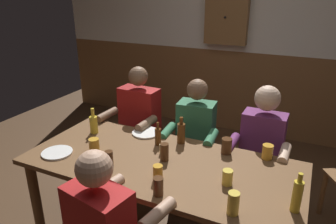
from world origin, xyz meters
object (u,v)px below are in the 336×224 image
at_px(pint_glass_2, 164,152).
at_px(bottle_3, 181,133).
at_px(pint_glass_1, 158,173).
at_px(pint_glass_7, 94,145).
at_px(bottle_1, 94,124).
at_px(pint_glass_4, 233,203).
at_px(pint_glass_8, 227,146).
at_px(person_0, 136,122).
at_px(pint_glass_3, 267,152).
at_px(pint_glass_0, 158,186).
at_px(bottle_0, 158,136).
at_px(bottle_2, 297,195).
at_px(plate_1, 57,153).
at_px(plate_0, 146,133).
at_px(pint_glass_6, 109,159).
at_px(person_2, 260,147).
at_px(dining_table, 161,171).
at_px(table_candle, 162,149).
at_px(pint_glass_5, 227,177).
at_px(person_1, 194,135).
at_px(wall_dart_cabinet, 227,17).

bearing_deg(pint_glass_2, bottle_3, 90.06).
bearing_deg(pint_glass_1, pint_glass_7, 167.30).
bearing_deg(bottle_1, pint_glass_4, -21.26).
xyz_separation_m(pint_glass_2, pint_glass_8, (0.40, 0.31, -0.01)).
bearing_deg(person_0, pint_glass_8, 164.43).
bearing_deg(pint_glass_3, pint_glass_2, -152.70).
relative_size(pint_glass_0, pint_glass_7, 1.13).
xyz_separation_m(bottle_0, pint_glass_7, (-0.41, -0.33, -0.02)).
xyz_separation_m(pint_glass_3, pint_glass_7, (-1.27, -0.48, -0.00)).
relative_size(bottle_2, bottle_3, 1.10).
distance_m(plate_1, pint_glass_0, 0.98).
bearing_deg(plate_0, pint_glass_6, -86.99).
relative_size(person_2, pint_glass_2, 8.64).
relative_size(pint_glass_1, pint_glass_7, 1.03).
bearing_deg(pint_glass_0, dining_table, 114.29).
relative_size(dining_table, person_0, 1.70).
relative_size(pint_glass_4, pint_glass_6, 1.15).
xyz_separation_m(table_candle, pint_glass_5, (0.58, -0.19, 0.01)).
bearing_deg(pint_glass_1, pint_glass_4, -12.42).
relative_size(person_1, pint_glass_3, 10.39).
bearing_deg(pint_glass_6, pint_glass_8, 37.90).
xyz_separation_m(plate_0, bottle_0, (0.20, -0.15, 0.07)).
distance_m(dining_table, pint_glass_3, 0.83).
distance_m(person_2, bottle_1, 1.49).
bearing_deg(plate_0, plate_1, -126.13).
xyz_separation_m(person_1, pint_glass_8, (0.41, -0.35, 0.14)).
bearing_deg(table_candle, pint_glass_7, -158.62).
bearing_deg(pint_glass_1, pint_glass_6, 179.09).
height_order(person_1, bottle_2, person_1).
distance_m(dining_table, plate_0, 0.53).
relative_size(person_0, table_candle, 15.39).
height_order(table_candle, pint_glass_0, pint_glass_0).
xyz_separation_m(pint_glass_2, wall_dart_cabinet, (-0.21, 2.28, 0.81)).
bearing_deg(pint_glass_7, wall_dart_cabinet, 81.39).
height_order(plate_0, bottle_3, bottle_3).
xyz_separation_m(person_1, pint_glass_0, (0.16, -1.06, 0.14)).
relative_size(dining_table, person_2, 1.75).
distance_m(pint_glass_6, pint_glass_8, 0.92).
xyz_separation_m(person_2, pint_glass_1, (-0.53, -0.91, 0.12)).
bearing_deg(wall_dart_cabinet, pint_glass_7, -98.61).
xyz_separation_m(person_0, pint_glass_8, (1.05, -0.35, 0.12)).
bearing_deg(bottle_1, pint_glass_6, -42.44).
relative_size(plate_1, pint_glass_5, 2.27).
distance_m(person_0, pint_glass_6, 0.97).
bearing_deg(person_0, person_1, -177.17).
distance_m(person_2, bottle_2, 0.94).
xyz_separation_m(bottle_3, pint_glass_0, (0.15, -0.73, -0.03)).
height_order(person_2, pint_glass_8, person_2).
distance_m(pint_glass_5, wall_dart_cabinet, 2.63).
bearing_deg(dining_table, pint_glass_3, 28.70).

